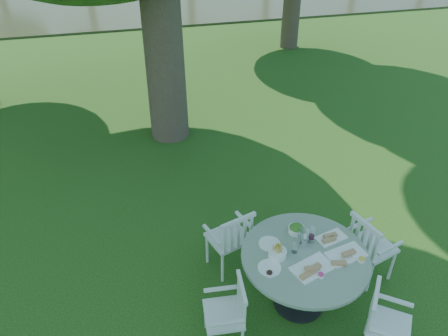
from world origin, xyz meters
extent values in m
plane|color=#13350B|center=(0.00, 0.00, 0.00)|extent=(140.00, 140.00, 0.00)
cylinder|color=black|center=(0.48, -1.39, 0.02)|extent=(0.56, 0.56, 0.04)
cylinder|color=black|center=(0.48, -1.39, 0.38)|extent=(0.12, 0.12, 0.67)
cylinder|color=gray|center=(0.48, -1.39, 0.73)|extent=(1.32, 1.32, 0.04)
cylinder|color=silver|center=(1.65, -1.31, 0.22)|extent=(0.04, 0.04, 0.44)
cylinder|color=silver|center=(1.53, -0.93, 0.22)|extent=(0.04, 0.04, 0.44)
cylinder|color=silver|center=(1.31, -1.41, 0.22)|extent=(0.04, 0.04, 0.44)
cylinder|color=silver|center=(1.20, -1.03, 0.22)|extent=(0.04, 0.04, 0.44)
cube|color=silver|center=(1.42, -1.17, 0.46)|extent=(0.53, 0.55, 0.04)
cube|color=silver|center=(1.23, -1.23, 0.67)|extent=(0.17, 0.44, 0.45)
cylinder|color=silver|center=(-0.02, -0.43, 0.22)|extent=(0.04, 0.04, 0.44)
cylinder|color=silver|center=(-0.39, -0.55, 0.22)|extent=(0.04, 0.04, 0.44)
cylinder|color=silver|center=(0.09, -0.76, 0.22)|extent=(0.04, 0.04, 0.44)
cylinder|color=silver|center=(-0.28, -0.88, 0.22)|extent=(0.04, 0.04, 0.44)
cube|color=silver|center=(-0.15, -0.65, 0.46)|extent=(0.56, 0.53, 0.04)
cube|color=silver|center=(-0.09, -0.84, 0.66)|extent=(0.44, 0.18, 0.45)
cylinder|color=silver|center=(-0.59, -1.46, 0.20)|extent=(0.03, 0.03, 0.40)
cylinder|color=silver|center=(-0.27, -1.49, 0.20)|extent=(0.03, 0.03, 0.40)
cube|color=silver|center=(-0.45, -1.65, 0.42)|extent=(0.40, 0.43, 0.04)
cube|color=silver|center=(-0.27, -1.66, 0.60)|extent=(0.07, 0.41, 0.41)
cylinder|color=silver|center=(1.29, -2.12, 0.21)|extent=(0.03, 0.03, 0.42)
cylinder|color=silver|center=(1.02, -1.92, 0.21)|extent=(0.03, 0.03, 0.42)
cube|color=silver|center=(1.04, -2.17, 0.44)|extent=(0.57, 0.58, 0.04)
cube|color=silver|center=(0.89, -2.06, 0.64)|extent=(0.29, 0.37, 0.43)
cube|color=white|center=(0.48, -1.57, 0.76)|extent=(0.48, 0.37, 0.02)
cube|color=white|center=(0.89, -1.48, 0.76)|extent=(0.44, 0.31, 0.02)
cube|color=white|center=(0.84, -1.22, 0.76)|extent=(0.36, 0.26, 0.01)
cylinder|color=white|center=(0.07, -1.47, 0.76)|extent=(0.24, 0.24, 0.01)
cylinder|color=white|center=(0.17, -1.15, 0.76)|extent=(0.23, 0.23, 0.01)
cylinder|color=white|center=(0.19, -1.33, 0.79)|extent=(0.19, 0.19, 0.07)
cylinder|color=white|center=(0.51, -1.04, 0.79)|extent=(0.18, 0.18, 0.06)
cylinder|color=silver|center=(0.50, -1.25, 0.86)|extent=(0.11, 0.11, 0.21)
cylinder|color=white|center=(0.61, -1.22, 0.85)|extent=(0.07, 0.07, 0.20)
cylinder|color=white|center=(0.39, -1.32, 0.81)|extent=(0.06, 0.06, 0.11)
cylinder|color=white|center=(0.23, -1.36, 0.81)|extent=(0.06, 0.06, 0.10)
cylinder|color=white|center=(0.52, -1.69, 0.77)|extent=(0.07, 0.07, 0.03)
cylinder|color=white|center=(1.00, -1.60, 0.77)|extent=(0.07, 0.07, 0.03)
cylinder|color=white|center=(0.96, -1.50, 0.77)|extent=(0.07, 0.07, 0.03)
cylinder|color=white|center=(0.04, -1.56, 0.77)|extent=(0.07, 0.07, 0.03)
camera|label=1|loc=(-1.07, -4.28, 4.05)|focal=35.00mm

